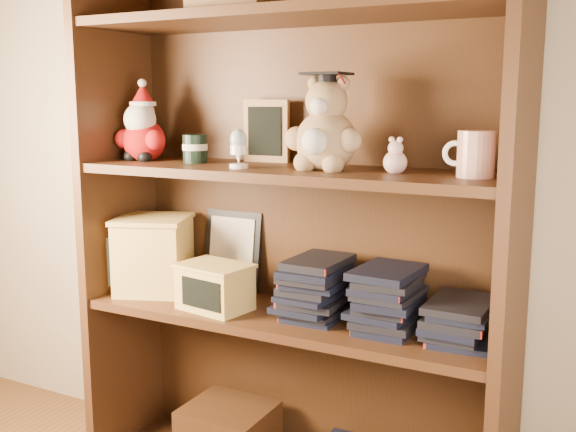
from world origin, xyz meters
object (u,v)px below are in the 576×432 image
grad_teddy_bear (325,132)px  treats_box (153,254)px  bookcase (296,228)px  teacher_mug (475,154)px

grad_teddy_bear → treats_box: grad_teddy_bear is taller
bookcase → teacher_mug: 0.54m
teacher_mug → treats_box: (-0.95, -0.00, -0.34)m
treats_box → bookcase: bearing=6.4°
teacher_mug → treats_box: teacher_mug is taller
bookcase → treats_box: bearing=-173.6°
teacher_mug → treats_box: bearing=-179.9°
bookcase → grad_teddy_bear: size_ratio=6.32×
grad_teddy_bear → bookcase: bearing=152.7°
grad_teddy_bear → treats_box: 0.69m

